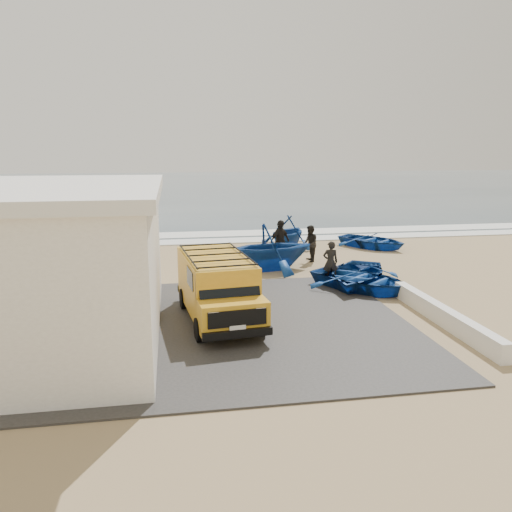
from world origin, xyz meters
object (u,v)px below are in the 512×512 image
boat_far_right (372,241)px  fisherman_middle (310,244)px  boat_far_left (287,232)px  fisherman_front (330,262)px  parapet (443,316)px  boat_mid_left (269,247)px  building (7,263)px  boat_near_left (362,280)px  boat_near_right (356,274)px  fisherman_back (280,242)px  van (217,285)px

boat_far_right → fisherman_middle: fisherman_middle is taller
boat_far_left → fisherman_front: 7.16m
parapet → boat_far_left: size_ratio=1.80×
boat_mid_left → boat_far_left: boat_mid_left is taller
boat_far_right → building: bearing=178.5°
boat_near_left → boat_far_left: size_ratio=1.21×
boat_near_right → boat_far_right: boat_near_right is taller
fisherman_back → boat_far_left: bearing=38.0°
building → boat_mid_left: 11.03m
fisherman_middle → fisherman_front: bearing=-1.3°
boat_mid_left → boat_far_right: size_ratio=1.04×
boat_near_left → parapet: bearing=-113.5°
boat_far_right → boat_near_left: bearing=-152.0°
van → boat_near_right: 6.55m
boat_mid_left → fisherman_back: size_ratio=1.94×
fisherman_front → building: bearing=25.8°
van → boat_far_left: size_ratio=1.50×
boat_far_left → fisherman_back: fisherman_back is taller
building → boat_near_left: bearing=14.5°
boat_far_right → fisherman_back: bearing=168.3°
boat_near_right → boat_mid_left: boat_mid_left is taller
boat_mid_left → fisherman_front: boat_mid_left is taller
van → fisherman_middle: (5.07, 7.49, -0.25)m
building → boat_far_left: bearing=47.3°
boat_near_left → boat_far_left: 8.53m
boat_near_left → fisherman_back: size_ratio=2.00×
fisherman_front → fisherman_middle: (0.23, 3.81, 0.02)m
parapet → fisherman_front: bearing=109.5°
fisherman_middle → boat_far_right: bearing=124.6°
van → fisherman_middle: 9.05m
boat_far_left → fisherman_front: boat_far_left is taller
boat_mid_left → fisherman_middle: 2.59m
boat_mid_left → boat_far_right: bearing=-68.4°
boat_near_right → fisherman_middle: 4.43m
parapet → boat_mid_left: size_ratio=1.53×
boat_far_left → fisherman_front: (0.08, -7.16, -0.04)m
building → van: bearing=5.9°
building → fisherman_front: bearing=21.9°
building → fisherman_middle: size_ratio=5.45×
van → boat_far_left: (4.75, 10.83, -0.23)m
boat_mid_left → parapet: bearing=-164.0°
boat_near_right → parapet: bearing=-46.8°
boat_far_left → fisherman_back: (-1.14, -3.36, 0.13)m
boat_far_right → boat_far_left: bearing=134.6°
boat_near_right → boat_mid_left: size_ratio=1.06×
building → boat_near_left: size_ratio=2.33×
boat_mid_left → boat_near_right: bearing=-146.9°
boat_far_left → boat_far_right: size_ratio=0.89×
parapet → boat_near_right: 4.83m
building → boat_far_left: 15.62m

